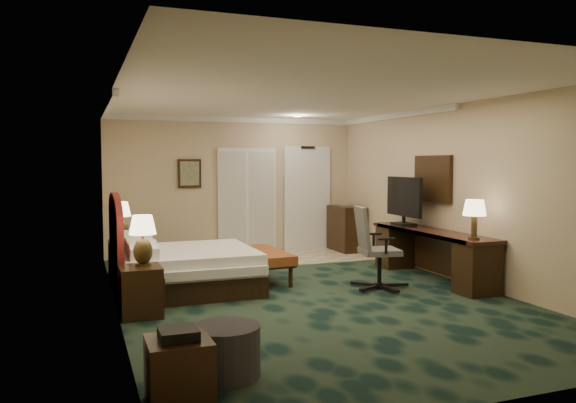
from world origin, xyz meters
name	(u,v)px	position (x,y,z in m)	size (l,w,h in m)	color
floor	(306,294)	(0.00, 0.00, 0.00)	(5.00, 7.50, 0.00)	black
ceiling	(306,96)	(0.00, 0.00, 2.70)	(5.00, 7.50, 0.00)	white
wall_back	(234,186)	(0.00, 3.75, 1.35)	(5.00, 0.00, 2.70)	#D0B888
wall_front	(499,225)	(0.00, -3.75, 1.35)	(5.00, 0.00, 2.70)	#D0B888
wall_left	(115,201)	(-2.50, 0.00, 1.35)	(0.00, 7.50, 2.70)	#D0B888
wall_right	(458,193)	(2.50, 0.00, 1.35)	(0.00, 7.50, 2.70)	#D0B888
crown_molding	(306,100)	(0.00, 0.00, 2.65)	(5.00, 7.50, 0.10)	white
tile_patch	(292,257)	(0.90, 2.90, 0.01)	(3.20, 1.70, 0.01)	tan
headboard	(116,243)	(-2.44, 1.00, 0.70)	(0.12, 2.00, 1.40)	#541009
entry_door	(307,199)	(1.55, 3.72, 1.05)	(1.02, 0.06, 2.18)	white
closet_doors	(247,201)	(0.25, 3.71, 1.05)	(1.20, 0.06, 2.10)	#BBBAB9
wall_art	(190,173)	(-0.90, 3.71, 1.60)	(0.45, 0.06, 0.55)	#445D53
wall_mirror	(433,179)	(2.46, 0.60, 1.55)	(0.05, 0.95, 0.75)	white
bed	(188,270)	(-1.48, 0.79, 0.29)	(1.84, 1.71, 0.58)	silver
nightstand_near	(141,291)	(-2.24, -0.33, 0.29)	(0.47, 0.54, 0.59)	black
nightstand_far	(123,258)	(-2.26, 2.28, 0.28)	(0.44, 0.51, 0.55)	black
lamp_near	(143,240)	(-2.21, -0.28, 0.89)	(0.32, 0.32, 0.60)	#2E2210
lamp_far	(121,221)	(-2.29, 2.31, 0.87)	(0.33, 0.33, 0.63)	#2E2210
bed_bench	(266,265)	(-0.23, 1.05, 0.23)	(0.47, 1.37, 0.46)	brown
ottoman	(225,351)	(-1.78, -2.52, 0.22)	(0.61, 0.61, 0.44)	#2A292E
side_table	(179,372)	(-2.24, -2.96, 0.25)	(0.47, 0.47, 0.51)	black
desk	(431,255)	(2.20, 0.23, 0.38)	(0.57, 2.64, 0.76)	black
tv	(404,201)	(2.14, 0.94, 1.17)	(0.09, 1.04, 0.81)	black
desk_lamp	(474,219)	(2.16, -0.81, 1.04)	(0.32, 0.32, 0.55)	#2E2210
desk_chair	(380,248)	(1.11, -0.07, 0.59)	(0.69, 0.65, 1.19)	#585858
minibar	(346,229)	(2.21, 3.20, 0.46)	(0.48, 0.87, 0.92)	black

